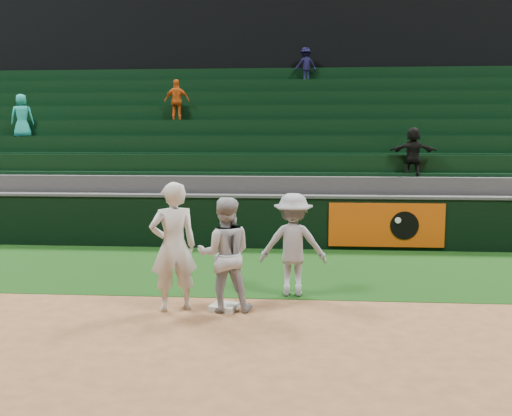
{
  "coord_description": "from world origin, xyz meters",
  "views": [
    {
      "loc": [
        1.04,
        -7.97,
        2.58
      ],
      "look_at": [
        0.24,
        2.3,
        1.3
      ],
      "focal_mm": 40.0,
      "sensor_mm": 36.0,
      "label": 1
    }
  ],
  "objects_px": {
    "base_coach": "(293,245)",
    "first_baseman": "(173,247)",
    "baserunner": "(225,254)",
    "first_base": "(224,307)"
  },
  "relations": [
    {
      "from": "first_baseman",
      "to": "first_base",
      "type": "bearing_deg",
      "value": 160.92
    },
    {
      "from": "first_baseman",
      "to": "base_coach",
      "type": "xyz_separation_m",
      "value": [
        1.76,
        0.93,
        -0.12
      ]
    },
    {
      "from": "first_base",
      "to": "base_coach",
      "type": "height_order",
      "value": "base_coach"
    },
    {
      "from": "base_coach",
      "to": "first_baseman",
      "type": "bearing_deg",
      "value": 28.4
    },
    {
      "from": "first_baseman",
      "to": "baserunner",
      "type": "height_order",
      "value": "first_baseman"
    },
    {
      "from": "first_base",
      "to": "baserunner",
      "type": "xyz_separation_m",
      "value": [
        0.02,
        -0.02,
        0.81
      ]
    },
    {
      "from": "first_base",
      "to": "first_baseman",
      "type": "height_order",
      "value": "first_baseman"
    },
    {
      "from": "baserunner",
      "to": "first_base",
      "type": "bearing_deg",
      "value": -52.28
    },
    {
      "from": "first_base",
      "to": "first_baseman",
      "type": "relative_size",
      "value": 0.19
    },
    {
      "from": "first_baseman",
      "to": "base_coach",
      "type": "relative_size",
      "value": 1.15
    }
  ]
}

